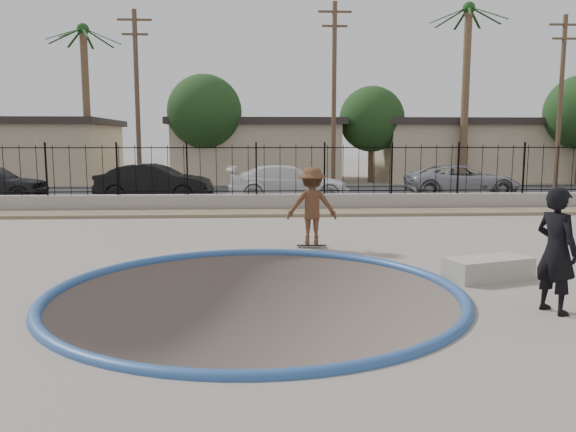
{
  "coord_description": "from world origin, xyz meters",
  "views": [
    {
      "loc": [
        0.04,
        -10.21,
        2.56
      ],
      "look_at": [
        0.71,
        2.0,
        0.91
      ],
      "focal_mm": 35.0,
      "sensor_mm": 36.0,
      "label": 1
    }
  ],
  "objects_px": {
    "skater": "(312,210)",
    "concrete_ledge": "(488,268)",
    "car_c": "(289,183)",
    "car_b": "(155,183)",
    "car_d": "(462,180)",
    "videographer": "(556,250)",
    "skateboard": "(312,246)"
  },
  "relations": [
    {
      "from": "skater",
      "to": "concrete_ledge",
      "type": "xyz_separation_m",
      "value": [
        2.99,
        -3.22,
        -0.72
      ]
    },
    {
      "from": "skater",
      "to": "car_c",
      "type": "height_order",
      "value": "skater"
    },
    {
      "from": "car_b",
      "to": "car_d",
      "type": "distance_m",
      "value": 13.75
    },
    {
      "from": "videographer",
      "to": "car_d",
      "type": "height_order",
      "value": "videographer"
    },
    {
      "from": "skater",
      "to": "car_b",
      "type": "relative_size",
      "value": 0.39
    },
    {
      "from": "skater",
      "to": "car_d",
      "type": "distance_m",
      "value": 14.46
    },
    {
      "from": "concrete_ledge",
      "to": "car_d",
      "type": "bearing_deg",
      "value": 71.53
    },
    {
      "from": "car_d",
      "to": "car_c",
      "type": "bearing_deg",
      "value": 101.94
    },
    {
      "from": "videographer",
      "to": "car_b",
      "type": "distance_m",
      "value": 17.95
    },
    {
      "from": "videographer",
      "to": "car_c",
      "type": "bearing_deg",
      "value": -10.56
    },
    {
      "from": "car_c",
      "to": "car_b",
      "type": "bearing_deg",
      "value": 91.12
    },
    {
      "from": "skateboard",
      "to": "concrete_ledge",
      "type": "distance_m",
      "value": 4.4
    },
    {
      "from": "skater",
      "to": "car_d",
      "type": "relative_size",
      "value": 0.36
    },
    {
      "from": "car_b",
      "to": "car_c",
      "type": "bearing_deg",
      "value": -85.29
    },
    {
      "from": "skateboard",
      "to": "car_d",
      "type": "xyz_separation_m",
      "value": [
        8.07,
        12.0,
        0.7
      ]
    },
    {
      "from": "skater",
      "to": "car_b",
      "type": "xyz_separation_m",
      "value": [
        -5.58,
        10.41,
        -0.1
      ]
    },
    {
      "from": "concrete_ledge",
      "to": "car_c",
      "type": "relative_size",
      "value": 0.31
    },
    {
      "from": "skateboard",
      "to": "car_c",
      "type": "distance_m",
      "value": 10.43
    },
    {
      "from": "videographer",
      "to": "concrete_ledge",
      "type": "xyz_separation_m",
      "value": [
        -0.13,
        2.06,
        -0.74
      ]
    },
    {
      "from": "skateboard",
      "to": "car_b",
      "type": "xyz_separation_m",
      "value": [
        -5.58,
        10.41,
        0.76
      ]
    },
    {
      "from": "skateboard",
      "to": "car_c",
      "type": "bearing_deg",
      "value": 92.73
    },
    {
      "from": "car_b",
      "to": "skater",
      "type": "bearing_deg",
      "value": -146.96
    },
    {
      "from": "skater",
      "to": "car_c",
      "type": "relative_size",
      "value": 0.36
    },
    {
      "from": "concrete_ledge",
      "to": "car_b",
      "type": "relative_size",
      "value": 0.34
    },
    {
      "from": "videographer",
      "to": "car_d",
      "type": "bearing_deg",
      "value": -37.7
    },
    {
      "from": "skateboard",
      "to": "videographer",
      "type": "xyz_separation_m",
      "value": [
        3.12,
        -5.29,
        0.89
      ]
    },
    {
      "from": "skater",
      "to": "skateboard",
      "type": "height_order",
      "value": "skater"
    },
    {
      "from": "skater",
      "to": "concrete_ledge",
      "type": "bearing_deg",
      "value": 135.15
    },
    {
      "from": "concrete_ledge",
      "to": "car_d",
      "type": "xyz_separation_m",
      "value": [
        5.08,
        15.22,
        0.55
      ]
    },
    {
      "from": "skateboard",
      "to": "car_d",
      "type": "height_order",
      "value": "car_d"
    },
    {
      "from": "concrete_ledge",
      "to": "car_b",
      "type": "bearing_deg",
      "value": 122.14
    },
    {
      "from": "concrete_ledge",
      "to": "car_c",
      "type": "distance_m",
      "value": 13.95
    }
  ]
}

